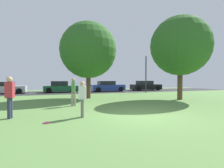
# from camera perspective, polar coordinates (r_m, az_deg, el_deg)

# --- Properties ---
(ground_plane) EXTENTS (44.00, 44.00, 0.00)m
(ground_plane) POSITION_cam_1_polar(r_m,az_deg,el_deg) (7.96, 9.96, -10.59)
(ground_plane) COLOR #5B8442
(road_strip) EXTENTS (44.00, 6.40, 0.01)m
(road_strip) POSITION_cam_1_polar(r_m,az_deg,el_deg) (23.16, -9.81, -2.57)
(road_strip) COLOR #28282B
(road_strip) RESTS_ON ground_plane
(birch_tree_lone) EXTENTS (4.89, 4.89, 6.64)m
(birch_tree_lone) POSITION_cam_1_polar(r_m,az_deg,el_deg) (15.60, -7.75, 10.85)
(birch_tree_lone) COLOR brown
(birch_tree_lone) RESTS_ON ground_plane
(oak_tree_center) EXTENTS (4.86, 4.86, 6.84)m
(oak_tree_center) POSITION_cam_1_polar(r_m,az_deg,el_deg) (15.66, 21.38, 11.50)
(oak_tree_center) COLOR brown
(oak_tree_center) RESTS_ON ground_plane
(person_thrower) EXTENTS (0.36, 0.30, 1.59)m
(person_thrower) POSITION_cam_1_polar(r_m,az_deg,el_deg) (7.81, -9.62, -4.37)
(person_thrower) COLOR slate
(person_thrower) RESTS_ON ground_plane
(person_catcher) EXTENTS (0.36, 0.30, 1.79)m
(person_catcher) POSITION_cam_1_polar(r_m,az_deg,el_deg) (8.60, -30.40, -3.14)
(person_catcher) COLOR #2D334C
(person_catcher) RESTS_ON ground_plane
(person_walking) EXTENTS (0.30, 0.36, 1.76)m
(person_walking) POSITION_cam_1_polar(r_m,az_deg,el_deg) (11.21, -12.46, -2.00)
(person_walking) COLOR gray
(person_walking) RESTS_ON ground_plane
(frisbee_disc) EXTENTS (0.27, 0.27, 0.03)m
(frisbee_disc) POSITION_cam_1_polar(r_m,az_deg,el_deg) (7.27, -20.50, -11.75)
(frisbee_disc) COLOR #EA2D6B
(frisbee_disc) RESTS_ON ground_plane
(parked_car_silver) EXTENTS (4.28, 2.09, 1.37)m
(parked_car_silver) POSITION_cam_1_polar(r_m,az_deg,el_deg) (23.62, -31.43, -1.16)
(parked_car_silver) COLOR #B7B7BC
(parked_car_silver) RESTS_ON ground_plane
(parked_car_green) EXTENTS (4.19, 2.11, 1.42)m
(parked_car_green) POSITION_cam_1_polar(r_m,az_deg,el_deg) (23.15, -16.43, -1.01)
(parked_car_green) COLOR #195633
(parked_car_green) RESTS_ON ground_plane
(parked_car_blue) EXTENTS (4.47, 1.98, 1.42)m
(parked_car_blue) POSITION_cam_1_polar(r_m,az_deg,el_deg) (23.80, -1.45, -0.86)
(parked_car_blue) COLOR #233893
(parked_car_blue) RESTS_ON ground_plane
(parked_car_black) EXTENTS (4.55, 1.93, 1.43)m
(parked_car_black) POSITION_cam_1_polar(r_m,az_deg,el_deg) (26.68, 10.90, -0.62)
(parked_car_black) COLOR black
(parked_car_black) RESTS_ON ground_plane
(street_lamp_post) EXTENTS (0.14, 0.14, 4.50)m
(street_lamp_post) POSITION_cam_1_polar(r_m,az_deg,el_deg) (21.99, 11.00, 3.07)
(street_lamp_post) COLOR #2D2D33
(street_lamp_post) RESTS_ON ground_plane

